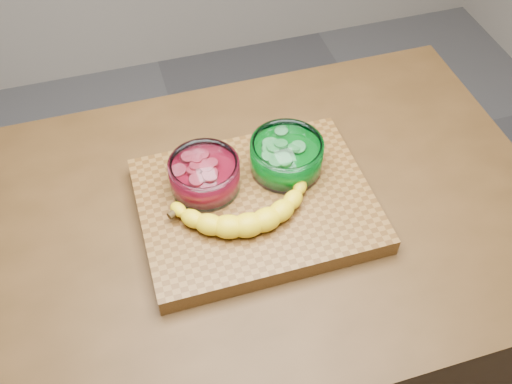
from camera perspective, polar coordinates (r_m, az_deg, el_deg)
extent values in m
plane|color=#5A5A5F|center=(1.93, 0.00, -18.64)|extent=(3.50, 3.50, 0.00)
cube|color=#462D15|center=(1.52, 0.00, -12.45)|extent=(1.20, 0.80, 0.90)
cube|color=brown|center=(1.13, 0.00, -1.31)|extent=(0.45, 0.35, 0.04)
cylinder|color=white|center=(1.11, -5.16, 1.73)|extent=(0.14, 0.14, 0.06)
cylinder|color=#AB1029|center=(1.12, -5.13, 1.43)|extent=(0.12, 0.12, 0.04)
cylinder|color=#D9445A|center=(1.10, -5.23, 2.38)|extent=(0.11, 0.11, 0.02)
cylinder|color=white|center=(1.14, 3.06, 3.63)|extent=(0.15, 0.15, 0.07)
cylinder|color=#04891B|center=(1.15, 3.04, 3.30)|extent=(0.12, 0.12, 0.04)
cylinder|color=#64D46C|center=(1.13, 3.10, 4.29)|extent=(0.12, 0.12, 0.02)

